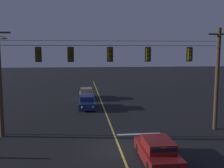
# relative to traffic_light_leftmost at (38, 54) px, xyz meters

# --- Properties ---
(ground_plane) EXTENTS (180.00, 180.00, 0.00)m
(ground_plane) POSITION_rel_traffic_light_leftmost_xyz_m (5.54, -3.49, -6.07)
(ground_plane) COLOR black
(lane_centre_stripe) EXTENTS (0.14, 60.00, 0.01)m
(lane_centre_stripe) POSITION_rel_traffic_light_leftmost_xyz_m (5.54, 6.02, -6.07)
(lane_centre_stripe) COLOR #D1C64C
(lane_centre_stripe) RESTS_ON ground
(stop_bar_paint) EXTENTS (3.40, 0.36, 0.01)m
(stop_bar_paint) POSITION_rel_traffic_light_leftmost_xyz_m (7.44, -0.58, -6.07)
(stop_bar_paint) COLOR silver
(stop_bar_paint) RESTS_ON ground
(signal_span_assembly) EXTENTS (18.44, 0.32, 8.13)m
(signal_span_assembly) POSITION_rel_traffic_light_leftmost_xyz_m (5.54, 0.02, -1.85)
(signal_span_assembly) COLOR #423021
(signal_span_assembly) RESTS_ON ground
(traffic_light_leftmost) EXTENTS (0.48, 0.41, 1.22)m
(traffic_light_leftmost) POSITION_rel_traffic_light_leftmost_xyz_m (0.00, 0.00, 0.00)
(traffic_light_leftmost) COLOR black
(traffic_light_left_inner) EXTENTS (0.48, 0.41, 1.22)m
(traffic_light_left_inner) POSITION_rel_traffic_light_leftmost_xyz_m (2.35, 0.00, 0.00)
(traffic_light_left_inner) COLOR black
(traffic_light_centre) EXTENTS (0.48, 0.41, 1.22)m
(traffic_light_centre) POSITION_rel_traffic_light_leftmost_xyz_m (5.29, 0.00, 0.00)
(traffic_light_centre) COLOR black
(traffic_light_right_inner) EXTENTS (0.48, 0.41, 1.22)m
(traffic_light_right_inner) POSITION_rel_traffic_light_leftmost_xyz_m (8.23, 0.00, 0.00)
(traffic_light_right_inner) COLOR black
(traffic_light_rightmost) EXTENTS (0.48, 0.41, 1.22)m
(traffic_light_rightmost) POSITION_rel_traffic_light_leftmost_xyz_m (11.55, 0.00, 0.00)
(traffic_light_rightmost) COLOR black
(car_waiting_near_lane) EXTENTS (1.80, 4.33, 1.39)m
(car_waiting_near_lane) POSITION_rel_traffic_light_leftmost_xyz_m (7.36, -5.79, -5.42)
(car_waiting_near_lane) COLOR maroon
(car_waiting_near_lane) RESTS_ON ground
(car_oncoming_lead) EXTENTS (1.80, 4.42, 1.39)m
(car_oncoming_lead) POSITION_rel_traffic_light_leftmost_xyz_m (3.68, 9.26, -5.42)
(car_oncoming_lead) COLOR navy
(car_oncoming_lead) RESTS_ON ground
(car_oncoming_trailing) EXTENTS (1.80, 4.42, 1.39)m
(car_oncoming_trailing) POSITION_rel_traffic_light_leftmost_xyz_m (3.70, 15.31, -5.42)
(car_oncoming_trailing) COLOR gray
(car_oncoming_trailing) RESTS_ON ground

